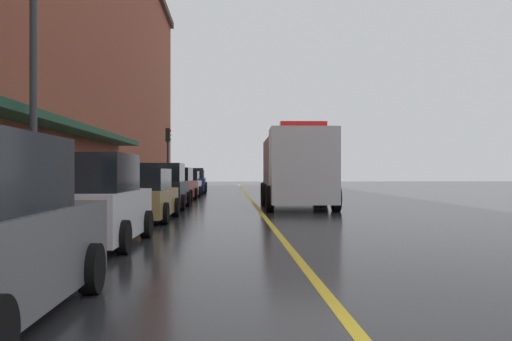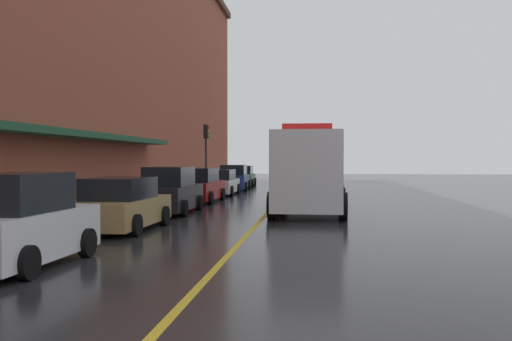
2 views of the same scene
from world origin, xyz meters
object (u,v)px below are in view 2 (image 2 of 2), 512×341
(parking_meter_1, at_px, (227,173))
(parking_meter_4, at_px, (23,204))
(parked_car_6, at_px, (234,178))
(traffic_light_near, at_px, (206,144))
(parking_meter_2, at_px, (221,174))
(parked_car_4, at_px, (199,186))
(box_truck, at_px, (310,172))
(parking_meter_3, at_px, (33,202))
(parked_car_7, at_px, (242,177))
(parking_meter_0, at_px, (180,180))
(parked_car_2, at_px, (122,205))
(parked_car_3, at_px, (170,192))
(parked_car_5, at_px, (220,183))
(parked_car_1, at_px, (18,224))

(parking_meter_1, xyz_separation_m, parking_meter_4, (0.00, -33.03, 0.00))
(parked_car_6, height_order, traffic_light_near, traffic_light_near)
(parking_meter_2, relative_size, traffic_light_near, 0.31)
(parked_car_4, distance_m, box_truck, 7.78)
(box_truck, relative_size, parking_meter_2, 5.89)
(parking_meter_3, bearing_deg, parked_car_6, 86.71)
(parked_car_7, distance_m, parking_meter_0, 15.45)
(parking_meter_2, relative_size, parking_meter_4, 1.00)
(traffic_light_near, bearing_deg, parked_car_2, -86.30)
(parking_meter_2, distance_m, parking_meter_4, 29.99)
(parked_car_7, bearing_deg, parked_car_3, 179.09)
(parked_car_5, relative_size, box_truck, 0.61)
(parked_car_1, height_order, parking_meter_2, parked_car_1)
(parked_car_4, height_order, parked_car_7, parked_car_4)
(parking_meter_0, bearing_deg, parked_car_1, -86.07)
(parking_meter_2, bearing_deg, parked_car_7, 57.38)
(parking_meter_0, distance_m, parking_meter_4, 16.67)
(parked_car_1, xyz_separation_m, parking_meter_4, (-1.33, 2.66, 0.18))
(parked_car_3, bearing_deg, parking_meter_0, 11.06)
(parking_meter_1, height_order, parking_meter_4, same)
(parked_car_2, height_order, parked_car_7, parked_car_7)
(parked_car_7, distance_m, traffic_light_near, 8.70)
(parked_car_4, height_order, parking_meter_0, parked_car_4)
(parked_car_6, height_order, box_truck, box_truck)
(parked_car_5, bearing_deg, parked_car_6, -0.66)
(parking_meter_4, bearing_deg, parking_meter_3, 90.00)
(parked_car_1, xyz_separation_m, parked_car_3, (0.12, 11.76, -0.01))
(parked_car_1, bearing_deg, parking_meter_1, 3.79)
(parked_car_4, relative_size, parked_car_7, 1.14)
(parking_meter_0, distance_m, traffic_light_near, 7.41)
(box_truck, bearing_deg, parking_meter_2, -159.38)
(box_truck, bearing_deg, parking_meter_3, -35.97)
(parked_car_1, relative_size, parking_meter_0, 3.13)
(parked_car_4, distance_m, parking_meter_0, 2.11)
(parking_meter_2, bearing_deg, parked_car_6, -65.75)
(parked_car_6, bearing_deg, parking_meter_0, 169.24)
(parked_car_3, bearing_deg, parked_car_5, 0.20)
(box_truck, height_order, parking_meter_2, box_truck)
(parked_car_6, bearing_deg, parked_car_7, -0.34)
(parking_meter_0, height_order, parking_meter_2, same)
(parked_car_5, distance_m, parking_meter_1, 12.18)
(box_truck, bearing_deg, parked_car_4, -131.37)
(parked_car_2, height_order, traffic_light_near, traffic_light_near)
(parked_car_6, relative_size, parked_car_7, 1.13)
(parked_car_1, distance_m, parking_meter_2, 32.67)
(parked_car_7, height_order, traffic_light_near, traffic_light_near)
(parked_car_2, relative_size, parking_meter_1, 3.46)
(parked_car_5, xyz_separation_m, parking_meter_0, (-1.46, -4.27, 0.32))
(parked_car_2, distance_m, parked_car_7, 28.63)
(parking_meter_1, distance_m, traffic_light_near, 9.49)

